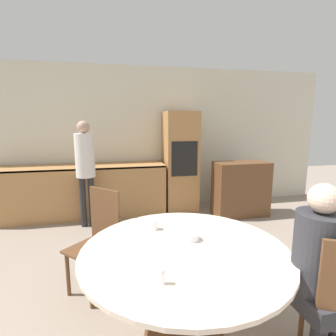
{
  "coord_description": "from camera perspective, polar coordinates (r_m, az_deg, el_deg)",
  "views": [
    {
      "loc": [
        -0.71,
        -0.13,
        1.63
      ],
      "look_at": [
        -0.07,
        2.83,
        1.08
      ],
      "focal_mm": 28.0,
      "sensor_mm": 36.0,
      "label": 1
    }
  ],
  "objects": [
    {
      "name": "person_seated",
      "position": [
        1.98,
        30.1,
        -17.9
      ],
      "size": [
        0.3,
        0.36,
        1.26
      ],
      "color": "#262628",
      "rests_on": "ground_plane"
    },
    {
      "name": "dining_table",
      "position": [
        2.04,
        3.62,
        -21.65
      ],
      "size": [
        1.48,
        1.48,
        0.73
      ],
      "color": "brown",
      "rests_on": "ground_plane"
    },
    {
      "name": "person_standing",
      "position": [
        4.14,
        -17.59,
        1.36
      ],
      "size": [
        0.29,
        0.29,
        1.63
      ],
      "color": "#262628",
      "rests_on": "ground_plane"
    },
    {
      "name": "salt_shaker",
      "position": [
        1.57,
        -1.28,
        -22.56
      ],
      "size": [
        0.03,
        0.03,
        0.09
      ],
      "color": "white",
      "rests_on": "dining_table"
    },
    {
      "name": "chair_far_left",
      "position": [
        2.68,
        -14.76,
        -13.97
      ],
      "size": [
        0.57,
        0.57,
        0.99
      ],
      "rotation": [
        0.0,
        0.0,
        5.49
      ],
      "color": "brown",
      "rests_on": "ground_plane"
    },
    {
      "name": "cup",
      "position": [
        2.24,
        -3.07,
        -12.32
      ],
      "size": [
        0.06,
        0.06,
        0.08
      ],
      "color": "white",
      "rests_on": "dining_table"
    },
    {
      "name": "kitchen_counter",
      "position": [
        4.73,
        -18.21,
        -4.64
      ],
      "size": [
        2.82,
        0.6,
        0.88
      ],
      "color": "#AD7A47",
      "rests_on": "ground_plane"
    },
    {
      "name": "wall_back",
      "position": [
        4.96,
        -4.02,
        6.39
      ],
      "size": [
        6.98,
        0.05,
        2.6
      ],
      "color": "beige",
      "rests_on": "ground_plane"
    },
    {
      "name": "oven_unit",
      "position": [
        4.78,
        2.66,
        1.42
      ],
      "size": [
        0.57,
        0.59,
        1.8
      ],
      "color": "#AD7A47",
      "rests_on": "ground_plane"
    },
    {
      "name": "bowl_near",
      "position": [
        2.07,
        4.97,
        -14.68
      ],
      "size": [
        0.13,
        0.13,
        0.05
      ],
      "color": "silver",
      "rests_on": "dining_table"
    },
    {
      "name": "sideboard",
      "position": [
        4.72,
        15.53,
        -4.38
      ],
      "size": [
        0.92,
        0.45,
        0.94
      ],
      "color": "brown",
      "rests_on": "ground_plane"
    }
  ]
}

